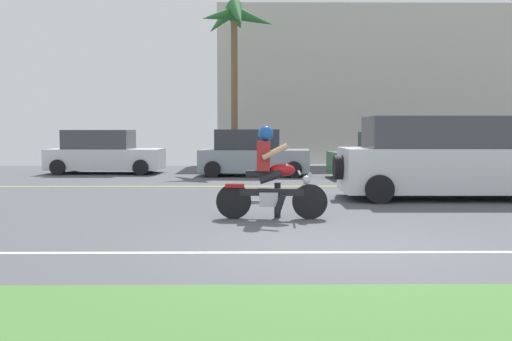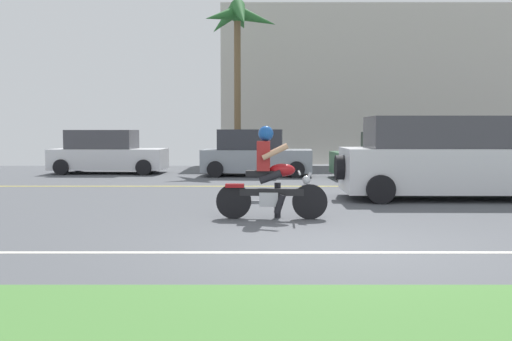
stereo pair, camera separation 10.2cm
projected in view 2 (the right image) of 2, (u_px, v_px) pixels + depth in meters
ground at (313, 216)px, 11.13m from camera, size 56.00×30.00×0.04m
lane_line_near at (338, 252)px, 7.75m from camera, size 50.40×0.12×0.01m
lane_line_far at (294, 186)px, 16.75m from camera, size 50.40×0.12×0.01m
motorcyclist at (270, 180)px, 10.63m from camera, size 2.03×0.66×1.70m
suv_nearby at (445, 159)px, 13.69m from camera, size 5.07×2.16×1.93m
parked_car_0 at (107, 153)px, 21.65m from camera, size 4.19×2.09×1.61m
parked_car_1 at (255, 154)px, 20.51m from camera, size 3.91×2.10×1.63m
parked_car_2 at (395, 157)px, 19.51m from camera, size 4.06×2.12×1.54m
palm_tree_0 at (237, 26)px, 23.30m from camera, size 3.11×3.30×6.76m
building_far at (410, 87)px, 28.82m from camera, size 18.53×4.00×7.40m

